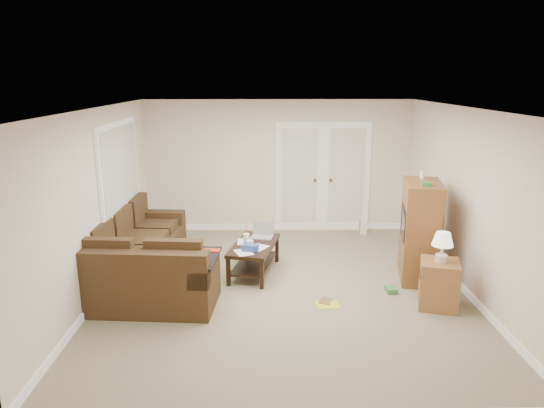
{
  "coord_description": "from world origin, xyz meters",
  "views": [
    {
      "loc": [
        -0.27,
        -6.32,
        2.88
      ],
      "look_at": [
        -0.15,
        0.5,
        1.1
      ],
      "focal_mm": 32.0,
      "sensor_mm": 36.0,
      "label": 1
    }
  ],
  "objects_px": {
    "tv_armoire": "(420,230)",
    "side_cabinet": "(439,280)",
    "sectional_sofa": "(140,262)",
    "coffee_table": "(255,257)"
  },
  "relations": [
    {
      "from": "tv_armoire",
      "to": "side_cabinet",
      "type": "distance_m",
      "value": 1.01
    },
    {
      "from": "side_cabinet",
      "to": "coffee_table",
      "type": "bearing_deg",
      "value": 170.08
    },
    {
      "from": "coffee_table",
      "to": "sectional_sofa",
      "type": "bearing_deg",
      "value": -153.56
    },
    {
      "from": "coffee_table",
      "to": "tv_armoire",
      "type": "distance_m",
      "value": 2.47
    },
    {
      "from": "coffee_table",
      "to": "tv_armoire",
      "type": "height_order",
      "value": "tv_armoire"
    },
    {
      "from": "tv_armoire",
      "to": "side_cabinet",
      "type": "relative_size",
      "value": 1.55
    },
    {
      "from": "side_cabinet",
      "to": "tv_armoire",
      "type": "bearing_deg",
      "value": 104.81
    },
    {
      "from": "sectional_sofa",
      "to": "tv_armoire",
      "type": "xyz_separation_m",
      "value": [
        4.04,
        0.16,
        0.39
      ]
    },
    {
      "from": "sectional_sofa",
      "to": "coffee_table",
      "type": "relative_size",
      "value": 2.35
    },
    {
      "from": "sectional_sofa",
      "to": "side_cabinet",
      "type": "bearing_deg",
      "value": -6.57
    }
  ]
}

